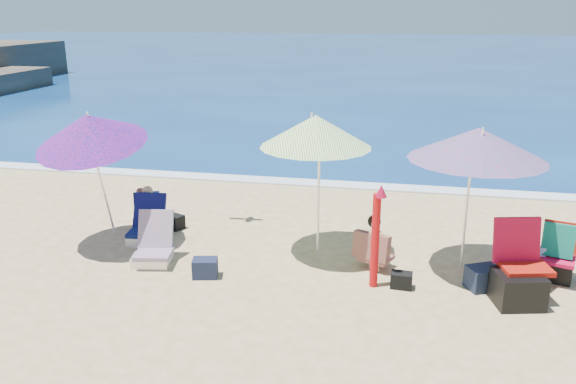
% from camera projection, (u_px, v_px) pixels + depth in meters
% --- Properties ---
extents(ground, '(120.00, 120.00, 0.00)m').
position_uv_depth(ground, '(295.00, 289.00, 8.16)').
color(ground, '#D8BC84').
rests_on(ground, ground).
extents(sea, '(120.00, 80.00, 0.12)m').
position_uv_depth(sea, '(392.00, 54.00, 50.23)').
color(sea, navy).
rests_on(sea, ground).
extents(foam, '(120.00, 0.50, 0.04)m').
position_uv_depth(foam, '(338.00, 185.00, 12.92)').
color(foam, white).
rests_on(foam, ground).
extents(umbrella_turquoise, '(2.51, 2.51, 2.22)m').
position_uv_depth(umbrella_turquoise, '(478.00, 144.00, 8.11)').
color(umbrella_turquoise, white).
rests_on(umbrella_turquoise, ground).
extents(umbrella_striped, '(2.12, 2.12, 2.28)m').
position_uv_depth(umbrella_striped, '(316.00, 131.00, 8.76)').
color(umbrella_striped, white).
rests_on(umbrella_striped, ground).
extents(umbrella_blue, '(1.86, 1.93, 2.39)m').
position_uv_depth(umbrella_blue, '(89.00, 130.00, 9.05)').
color(umbrella_blue, white).
rests_on(umbrella_blue, ground).
extents(furled_umbrella, '(0.22, 0.20, 1.51)m').
position_uv_depth(furled_umbrella, '(376.00, 231.00, 8.00)').
color(furled_umbrella, red).
rests_on(furled_umbrella, ground).
extents(chair_navy, '(0.63, 0.74, 0.77)m').
position_uv_depth(chair_navy, '(147.00, 230.00, 9.77)').
color(chair_navy, '#0D184B').
rests_on(chair_navy, ground).
extents(chair_rainbow, '(0.68, 0.78, 0.77)m').
position_uv_depth(chair_rainbow, '(153.00, 250.00, 8.95)').
color(chair_rainbow, '#DB5D4D').
rests_on(chair_rainbow, ground).
extents(camp_chair_left, '(0.80, 0.86, 1.09)m').
position_uv_depth(camp_chair_left, '(518.00, 280.00, 7.71)').
color(camp_chair_left, '#A0140B').
rests_on(camp_chair_left, ground).
extents(camp_chair_right, '(0.66, 0.67, 0.88)m').
position_uv_depth(camp_chair_right, '(556.00, 259.00, 8.36)').
color(camp_chair_right, red).
rests_on(camp_chair_right, ground).
extents(person_center, '(0.65, 0.56, 0.82)m').
position_uv_depth(person_center, '(374.00, 245.00, 8.65)').
color(person_center, tan).
rests_on(person_center, ground).
extents(person_left, '(0.61, 0.67, 0.84)m').
position_uv_depth(person_left, '(144.00, 209.00, 10.28)').
color(person_left, tan).
rests_on(person_left, ground).
extents(bag_navy_a, '(0.41, 0.33, 0.28)m').
position_uv_depth(bag_navy_a, '(205.00, 268.00, 8.49)').
color(bag_navy_a, '#171E34').
rests_on(bag_navy_a, ground).
extents(bag_black_a, '(0.41, 0.36, 0.25)m').
position_uv_depth(bag_black_a, '(174.00, 222.00, 10.38)').
color(bag_black_a, black).
rests_on(bag_black_a, ground).
extents(bag_navy_b, '(0.53, 0.49, 0.32)m').
position_uv_depth(bag_navy_b, '(483.00, 278.00, 8.13)').
color(bag_navy_b, '#182034').
rests_on(bag_navy_b, ground).
extents(bag_black_b, '(0.31, 0.22, 0.23)m').
position_uv_depth(bag_black_b, '(401.00, 280.00, 8.17)').
color(bag_black_b, black).
rests_on(bag_black_b, ground).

